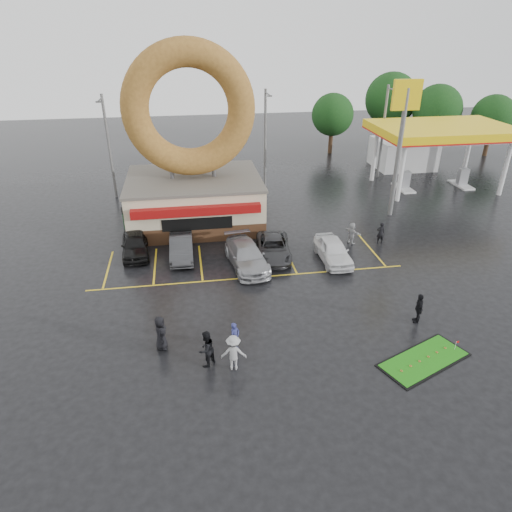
{
  "coord_description": "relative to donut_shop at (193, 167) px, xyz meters",
  "views": [
    {
      "loc": [
        -3.54,
        -21.16,
        14.36
      ],
      "look_at": [
        0.14,
        2.08,
        2.2
      ],
      "focal_mm": 32.0,
      "sensor_mm": 36.0,
      "label": 1
    }
  ],
  "objects": [
    {
      "name": "person_blue",
      "position": [
        1.23,
        -16.4,
        -3.7
      ],
      "size": [
        0.66,
        0.65,
        1.53
      ],
      "primitive_type": "imported",
      "rotation": [
        0.0,
        0.0,
        0.73
      ],
      "color": "navy",
      "rests_on": "ground"
    },
    {
      "name": "ground",
      "position": [
        3.0,
        -12.97,
        -4.46
      ],
      "size": [
        120.0,
        120.0,
        0.0
      ],
      "primitive_type": "plane",
      "color": "black",
      "rests_on": "ground"
    },
    {
      "name": "tree_far_c",
      "position": [
        25.0,
        21.03,
        1.37
      ],
      "size": [
        6.3,
        6.3,
        9.0
      ],
      "color": "#332114",
      "rests_on": "ground"
    },
    {
      "name": "streetlight_mid",
      "position": [
        7.0,
        7.95,
        0.32
      ],
      "size": [
        0.4,
        2.21,
        9.0
      ],
      "color": "slate",
      "rests_on": "ground"
    },
    {
      "name": "person_walker_near",
      "position": [
        10.93,
        -5.73,
        -3.67
      ],
      "size": [
        1.08,
        1.53,
        1.59
      ],
      "primitive_type": "imported",
      "rotation": [
        0.0,
        0.0,
        2.04
      ],
      "color": "#9C9C9F",
      "rests_on": "ground"
    },
    {
      "name": "person_bystander",
      "position": [
        -2.31,
        -15.73,
        -3.56
      ],
      "size": [
        0.68,
        0.95,
        1.82
      ],
      "primitive_type": "imported",
      "rotation": [
        0.0,
        0.0,
        1.45
      ],
      "color": "black",
      "rests_on": "ground"
    },
    {
      "name": "person_walker_far",
      "position": [
        12.98,
        -6.06,
        -3.65
      ],
      "size": [
        0.6,
        0.4,
        1.62
      ],
      "primitive_type": "imported",
      "rotation": [
        0.0,
        0.0,
        3.13
      ],
      "color": "black",
      "rests_on": "ground"
    },
    {
      "name": "car_white",
      "position": [
        8.78,
        -8.12,
        -3.71
      ],
      "size": [
        1.8,
        4.43,
        1.51
      ],
      "primitive_type": "imported",
      "rotation": [
        0.0,
        0.0,
        0.0
      ],
      "color": "silver",
      "rests_on": "ground"
    },
    {
      "name": "person_blackjkt",
      "position": [
        -0.2,
        -17.3,
        -3.54
      ],
      "size": [
        1.13,
        1.13,
        1.84
      ],
      "primitive_type": "imported",
      "rotation": [
        0.0,
        0.0,
        3.92
      ],
      "color": "black",
      "rests_on": "ground"
    },
    {
      "name": "person_cameraman",
      "position": [
        11.12,
        -15.58,
        -3.62
      ],
      "size": [
        0.68,
        1.07,
        1.7
      ],
      "primitive_type": "imported",
      "rotation": [
        0.0,
        0.0,
        -1.86
      ],
      "color": "black",
      "rests_on": "ground"
    },
    {
      "name": "putting_green",
      "position": [
        10.0,
        -18.62,
        -4.43
      ],
      "size": [
        4.94,
        3.59,
        0.57
      ],
      "color": "black",
      "rests_on": "ground"
    },
    {
      "name": "car_dgrey",
      "position": [
        -1.21,
        -6.02,
        -3.74
      ],
      "size": [
        1.56,
        4.39,
        1.44
      ],
      "primitive_type": "imported",
      "rotation": [
        0.0,
        0.0,
        -0.01
      ],
      "color": "#2B2C2E",
      "rests_on": "ground"
    },
    {
      "name": "streetlight_left",
      "position": [
        -7.0,
        6.95,
        0.32
      ],
      "size": [
        0.4,
        2.21,
        9.0
      ],
      "color": "slate",
      "rests_on": "ground"
    },
    {
      "name": "tree_far_d",
      "position": [
        17.0,
        19.03,
        0.07
      ],
      "size": [
        4.9,
        4.9,
        7.0
      ],
      "color": "#332114",
      "rests_on": "ground"
    },
    {
      "name": "gas_station",
      "position": [
        23.0,
        7.97,
        -0.77
      ],
      "size": [
        12.3,
        13.65,
        5.9
      ],
      "color": "silver",
      "rests_on": "ground"
    },
    {
      "name": "car_black",
      "position": [
        -4.36,
        -5.09,
        -3.72
      ],
      "size": [
        2.16,
        4.52,
        1.49
      ],
      "primitive_type": "imported",
      "rotation": [
        0.0,
        0.0,
        0.09
      ],
      "color": "black",
      "rests_on": "ground"
    },
    {
      "name": "person_hoodie",
      "position": [
        1.01,
        -17.76,
        -3.56
      ],
      "size": [
        1.25,
        0.83,
        1.82
      ],
      "primitive_type": "imported",
      "rotation": [
        0.0,
        0.0,
        3.0
      ],
      "color": "gray",
      "rests_on": "ground"
    },
    {
      "name": "shell_sign",
      "position": [
        16.0,
        -0.97,
        2.91
      ],
      "size": [
        2.2,
        0.36,
        10.6
      ],
      "color": "slate",
      "rests_on": "ground"
    },
    {
      "name": "car_silver",
      "position": [
        2.97,
        -8.0,
        -3.71
      ],
      "size": [
        2.8,
        5.47,
        1.52
      ],
      "primitive_type": "imported",
      "rotation": [
        0.0,
        0.0,
        0.13
      ],
      "color": "#939498",
      "rests_on": "ground"
    },
    {
      "name": "streetlight_right",
      "position": [
        19.0,
        8.95,
        0.32
      ],
      "size": [
        0.4,
        2.21,
        9.0
      ],
      "color": "slate",
      "rests_on": "ground"
    },
    {
      "name": "donut_shop",
      "position": [
        0.0,
        0.0,
        0.0
      ],
      "size": [
        10.2,
        8.7,
        13.5
      ],
      "color": "#472B19",
      "rests_on": "ground"
    },
    {
      "name": "car_grey",
      "position": [
        4.95,
        -6.93,
        -3.8
      ],
      "size": [
        2.8,
        5.03,
        1.33
      ],
      "primitive_type": "imported",
      "rotation": [
        0.0,
        0.0,
        -0.13
      ],
      "color": "#2F2F31",
      "rests_on": "ground"
    },
    {
      "name": "tree_far_a",
      "position": [
        29.0,
        17.03,
        0.72
      ],
      "size": [
        5.6,
        5.6,
        8.0
      ],
      "color": "#332114",
      "rests_on": "ground"
    },
    {
      "name": "dumpster",
      "position": [
        -4.76,
        0.05,
        -3.81
      ],
      "size": [
        1.98,
        1.49,
        1.3
      ],
      "primitive_type": "cube",
      "rotation": [
        0.0,
        0.0,
        0.17
      ],
      "color": "#194324",
      "rests_on": "ground"
    },
    {
      "name": "tree_far_b",
      "position": [
        35.0,
        15.03,
        0.07
      ],
      "size": [
        4.9,
        4.9,
        7.0
      ],
      "color": "#332114",
      "rests_on": "ground"
    }
  ]
}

